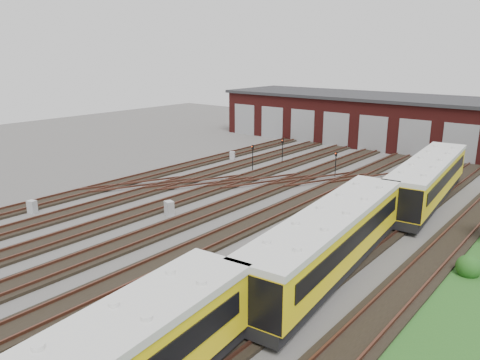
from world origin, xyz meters
The scene contains 14 objects.
ground centered at (0.00, 0.00, 0.00)m, with size 120.00×120.00×0.00m, color #464341.
track_network centered at (-0.17, 0.59, 0.11)m, with size 30.40×70.00×0.33m.
maintenance_shed centered at (-0.01, 39.97, 3.20)m, with size 51.00×12.50×6.35m.
metro_train centered at (10.00, 1.42, 2.04)m, with size 4.53×48.39×3.34m.
signal_mast_0 centered at (-7.41, 17.03, 1.75)m, with size 0.25×0.23×2.72m.
signal_mast_1 centered at (-6.78, 21.52, 1.79)m, with size 0.25×0.23×2.78m.
signal_mast_2 centered at (0.16, 20.58, 1.57)m, with size 0.24×0.22×2.43m.
signal_mast_3 centered at (9.37, 15.79, 2.12)m, with size 0.26×0.24×3.33m.
relay_cabinet_0 centered at (-12.44, -3.86, 0.51)m, with size 0.61×0.51×1.01m, color #A6A8AB.
relay_cabinet_1 centered at (-12.58, 19.95, 0.44)m, with size 0.53×0.44×0.88m, color #A6A8AB.
relay_cabinet_2 centered at (-4.02, 2.41, 0.55)m, with size 0.66×0.55×1.11m, color #A6A8AB.
relay_cabinet_3 centered at (7.41, 23.33, 0.51)m, with size 0.61×0.51×1.01m, color #A6A8AB.
relay_cabinet_4 centered at (10.72, 17.16, 0.47)m, with size 0.57×0.47×0.95m, color #A6A8AB.
bush_0 centered at (16.00, 6.11, 0.68)m, with size 1.37×1.37×1.37m, color #214C15.
Camera 1 is at (21.05, -20.00, 11.89)m, focal length 35.00 mm.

